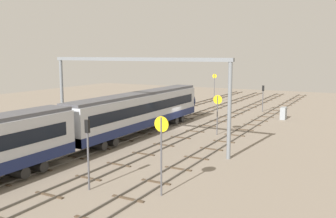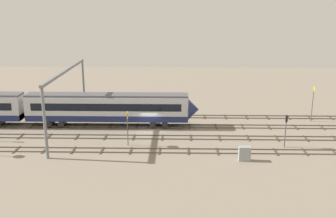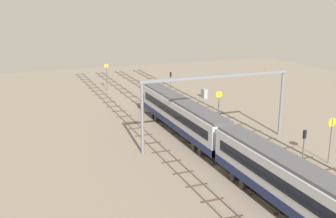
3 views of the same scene
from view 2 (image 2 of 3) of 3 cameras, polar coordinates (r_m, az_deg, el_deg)
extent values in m
plane|color=gray|center=(56.80, -2.76, -3.31)|extent=(110.72, 110.72, 0.00)
cube|color=#59544C|center=(49.11, -3.43, -6.34)|extent=(94.72, 0.07, 0.16)
cube|color=#59544C|center=(50.44, -3.30, -5.73)|extent=(94.72, 0.07, 0.16)
cube|color=#473828|center=(53.65, -21.18, -5.52)|extent=(0.24, 2.40, 0.08)
cube|color=#473828|center=(52.37, -17.48, -5.68)|extent=(0.24, 2.40, 0.08)
cube|color=#473828|center=(51.33, -13.60, -5.83)|extent=(0.24, 2.40, 0.08)
cube|color=#473828|center=(50.52, -9.58, -5.94)|extent=(0.24, 2.40, 0.08)
cube|color=#473828|center=(49.97, -5.46, -6.04)|extent=(0.24, 2.40, 0.08)
cube|color=#473828|center=(49.68, -1.26, -6.10)|extent=(0.24, 2.40, 0.08)
cube|color=#473828|center=(49.66, 2.97, -6.13)|extent=(0.24, 2.40, 0.08)
cube|color=#473828|center=(49.90, 7.18, -6.12)|extent=(0.24, 2.40, 0.08)
cube|color=#473828|center=(50.41, 11.33, -6.09)|extent=(0.24, 2.40, 0.08)
cube|color=#473828|center=(51.17, 15.37, -6.02)|extent=(0.24, 2.40, 0.08)
cube|color=#473828|center=(52.17, 19.27, -5.93)|extent=(0.24, 2.40, 0.08)
cube|color=#473828|center=(53.41, 23.01, -5.82)|extent=(0.24, 2.40, 0.08)
cube|color=#59544C|center=(53.75, -3.00, -4.34)|extent=(94.72, 0.07, 0.16)
cube|color=#59544C|center=(55.10, -2.89, -3.83)|extent=(94.72, 0.07, 0.16)
cube|color=#473828|center=(58.48, -20.61, -3.73)|extent=(0.24, 2.40, 0.08)
cube|color=#473828|center=(57.13, -16.93, -3.84)|extent=(0.24, 2.40, 0.08)
cube|color=#473828|center=(56.03, -13.08, -3.94)|extent=(0.24, 2.40, 0.08)
cube|color=#473828|center=(55.19, -9.10, -4.03)|extent=(0.24, 2.40, 0.08)
cube|color=#473828|center=(54.62, -5.01, -4.10)|extent=(0.24, 2.40, 0.08)
cube|color=#473828|center=(54.33, -0.86, -4.14)|extent=(0.24, 2.40, 0.08)
cube|color=#473828|center=(54.33, 3.31, -4.17)|extent=(0.24, 2.40, 0.08)
cube|color=#473828|center=(54.61, 7.46, -4.17)|extent=(0.24, 2.40, 0.08)
cube|color=#473828|center=(55.18, 11.55, -4.16)|extent=(0.24, 2.40, 0.08)
cube|color=#473828|center=(56.02, 15.54, -4.12)|extent=(0.24, 2.40, 0.08)
cube|color=#473828|center=(57.12, 19.39, -4.06)|extent=(0.24, 2.40, 0.08)
cube|color=#473828|center=(58.47, 23.07, -3.99)|extent=(0.24, 2.40, 0.08)
cube|color=#59544C|center=(58.45, -2.64, -2.66)|extent=(94.72, 0.07, 0.16)
cube|color=#59544C|center=(59.81, -2.55, -2.23)|extent=(94.72, 0.07, 0.16)
cube|color=#473828|center=(64.35, -22.28, -2.16)|extent=(0.24, 2.40, 0.08)
cube|color=#473828|center=(62.88, -18.98, -2.23)|extent=(0.24, 2.40, 0.08)
cube|color=#473828|center=(61.62, -15.53, -2.30)|extent=(0.24, 2.40, 0.08)
cube|color=#473828|center=(60.60, -11.95, -2.36)|extent=(0.24, 2.40, 0.08)
cube|color=#473828|center=(59.83, -8.27, -2.42)|extent=(0.24, 2.40, 0.08)
cube|color=#473828|center=(59.30, -4.50, -2.46)|extent=(0.24, 2.40, 0.08)
cube|color=#473828|center=(59.04, -0.68, -2.50)|extent=(0.24, 2.40, 0.08)
cube|color=#473828|center=(59.04, 3.15, -2.52)|extent=(0.24, 2.40, 0.08)
cube|color=#473828|center=(59.30, 6.97, -2.53)|extent=(0.24, 2.40, 0.08)
cube|color=#473828|center=(59.82, 10.74, -2.54)|extent=(0.24, 2.40, 0.08)
cube|color=#473828|center=(60.60, 14.42, -2.53)|extent=(0.24, 2.40, 0.08)
cube|color=#473828|center=(61.62, 18.00, -2.51)|extent=(0.24, 2.40, 0.08)
cube|color=#473828|center=(62.87, 21.45, -2.48)|extent=(0.24, 2.40, 0.08)
cube|color=#59544C|center=(63.19, -2.34, -1.24)|extent=(94.72, 0.07, 0.16)
cube|color=#59544C|center=(64.56, -2.26, -0.86)|extent=(94.72, 0.07, 0.16)
cube|color=#473828|center=(68.84, -20.89, -0.89)|extent=(0.24, 2.40, 0.08)
cube|color=#473828|center=(67.64, -18.24, -0.92)|extent=(0.24, 2.40, 0.08)
cube|color=#473828|center=(66.58, -15.49, -0.96)|extent=(0.24, 2.40, 0.08)
cube|color=#473828|center=(65.69, -12.66, -0.99)|extent=(0.24, 2.40, 0.08)
cube|color=#473828|center=(64.96, -9.77, -1.02)|extent=(0.24, 2.40, 0.08)
cube|color=#473828|center=(64.40, -6.81, -1.05)|extent=(0.24, 2.40, 0.08)
cube|color=#473828|center=(64.01, -3.81, -1.07)|extent=(0.24, 2.40, 0.08)
cube|color=#473828|center=(63.80, -0.78, -1.09)|extent=(0.24, 2.40, 0.08)
cube|color=#473828|center=(63.77, 2.26, -1.11)|extent=(0.24, 2.40, 0.08)
cube|color=#473828|center=(63.92, 5.29, -1.13)|extent=(0.24, 2.40, 0.08)
cube|color=#473828|center=(64.25, 8.30, -1.14)|extent=(0.24, 2.40, 0.08)
cube|color=#473828|center=(64.75, 11.28, -1.15)|extent=(0.24, 2.40, 0.08)
cube|color=#473828|center=(65.42, 14.20, -1.16)|extent=(0.24, 2.40, 0.08)
cube|color=#473828|center=(66.26, 17.05, -1.16)|extent=(0.24, 2.40, 0.08)
cube|color=#473828|center=(67.26, 19.82, -1.16)|extent=(0.24, 2.40, 0.08)
cube|color=#473828|center=(68.41, 22.51, -1.16)|extent=(0.24, 2.40, 0.08)
cube|color=#B7BCC6|center=(59.09, -8.79, 0.19)|extent=(24.00, 2.90, 3.60)
cube|color=navy|center=(59.46, -8.74, -1.07)|extent=(24.00, 2.94, 0.90)
cube|color=#4C4C51|center=(58.61, -8.87, 2.02)|extent=(24.00, 2.50, 0.30)
cube|color=black|center=(57.59, -9.06, 0.21)|extent=(22.00, 0.04, 1.10)
cube|color=black|center=(60.37, -8.58, 0.95)|extent=(22.00, 0.04, 1.10)
cylinder|color=black|center=(61.79, -16.57, -1.78)|extent=(0.90, 2.70, 0.90)
cylinder|color=black|center=(61.26, -14.96, -1.81)|extent=(0.90, 2.70, 0.90)
cylinder|color=black|center=(58.94, -2.19, -1.96)|extent=(0.90, 2.70, 0.90)
cylinder|color=black|center=(58.86, -0.44, -1.97)|extent=(0.90, 2.70, 0.90)
cylinder|color=black|center=(64.54, -23.04, -1.66)|extent=(0.90, 2.70, 0.90)
cone|color=navy|center=(58.29, 3.70, -0.06)|extent=(1.60, 3.24, 3.24)
cylinder|color=slate|center=(48.27, -17.46, -2.09)|extent=(0.36, 0.36, 8.68)
cylinder|color=slate|center=(66.68, -12.15, 3.11)|extent=(0.36, 0.36, 8.68)
cube|color=slate|center=(56.41, -14.69, 5.36)|extent=(0.40, 20.42, 0.35)
cylinder|color=#4C4C51|center=(51.10, -5.89, -2.85)|extent=(0.12, 0.12, 4.61)
cylinder|color=yellow|center=(50.54, -5.91, -0.88)|extent=(0.05, 1.05, 1.05)
cube|color=black|center=(50.54, -5.87, -0.88)|extent=(0.02, 0.47, 0.12)
cylinder|color=#4C4C51|center=(64.64, 20.24, 0.65)|extent=(0.12, 0.12, 5.53)
cylinder|color=yellow|center=(64.12, 20.48, 2.71)|extent=(0.05, 0.84, 0.84)
cube|color=black|center=(64.13, 20.50, 2.71)|extent=(0.02, 0.38, 0.12)
cylinder|color=#4C4C51|center=(52.61, 16.65, -3.59)|extent=(0.14, 0.14, 3.40)
cube|color=black|center=(51.97, 16.84, -1.35)|extent=(0.20, 0.32, 0.90)
sphere|color=red|center=(51.94, 16.97, -1.14)|extent=(0.20, 0.20, 0.20)
sphere|color=#262626|center=(52.05, 16.94, -1.56)|extent=(0.20, 0.20, 0.20)
cube|color=gray|center=(47.48, 11.05, -6.38)|extent=(1.38, 0.73, 1.75)
cube|color=#333333|center=(47.51, 11.91, -6.08)|extent=(0.02, 0.51, 0.24)
camera|label=1|loc=(57.91, -52.75, 0.35)|focal=40.02mm
camera|label=3|loc=(97.90, -37.38, 12.33)|focal=43.68mm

